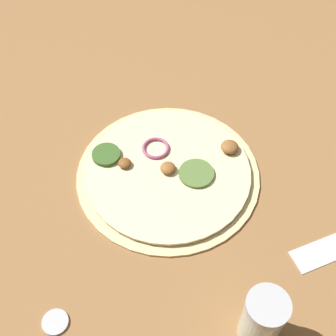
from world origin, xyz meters
name	(u,v)px	position (x,y,z in m)	size (l,w,h in m)	color
ground_plane	(168,175)	(0.00, 0.00, 0.00)	(3.00, 3.00, 0.00)	olive
pizza	(168,172)	(0.00, 0.00, 0.01)	(0.29, 0.29, 0.03)	beige
spice_jar	(262,319)	(0.06, -0.26, 0.05)	(0.05, 0.05, 0.09)	silver
loose_cap	(55,322)	(-0.19, -0.20, 0.00)	(0.03, 0.03, 0.01)	#B2B2B7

